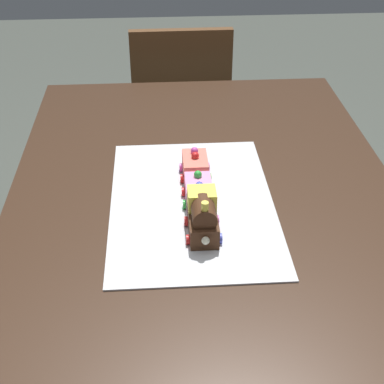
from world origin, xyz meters
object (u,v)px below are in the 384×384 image
(cake_car_tanker_bubblegum, at_px, (199,191))
(chair, at_px, (180,109))
(dining_table, at_px, (204,221))
(cake_car_caboose_coral, at_px, (195,167))
(cake_locomotive, at_px, (203,216))

(cake_car_tanker_bubblegum, bearing_deg, chair, -0.34)
(dining_table, xyz_separation_m, cake_car_caboose_coral, (0.05, 0.02, 0.14))
(dining_table, relative_size, cake_car_tanker_bubblegum, 14.00)
(dining_table, relative_size, cake_locomotive, 10.00)
(dining_table, height_order, chair, chair)
(cake_locomotive, relative_size, cake_car_tanker_bubblegum, 1.40)
(cake_locomotive, height_order, cake_car_tanker_bubblegum, cake_locomotive)
(chair, xyz_separation_m, cake_car_caboose_coral, (-0.98, 0.01, 0.30))
(cake_car_tanker_bubblegum, bearing_deg, dining_table, -16.98)
(cake_car_caboose_coral, bearing_deg, chair, -0.38)
(chair, bearing_deg, cake_car_caboose_coral, 89.01)
(cake_car_tanker_bubblegum, xyz_separation_m, cake_car_caboose_coral, (0.12, 0.00, 0.00))
(dining_table, xyz_separation_m, chair, (1.03, 0.01, -0.16))
(chair, bearing_deg, dining_table, 90.18)
(dining_table, distance_m, cake_car_tanker_bubblegum, 0.16)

